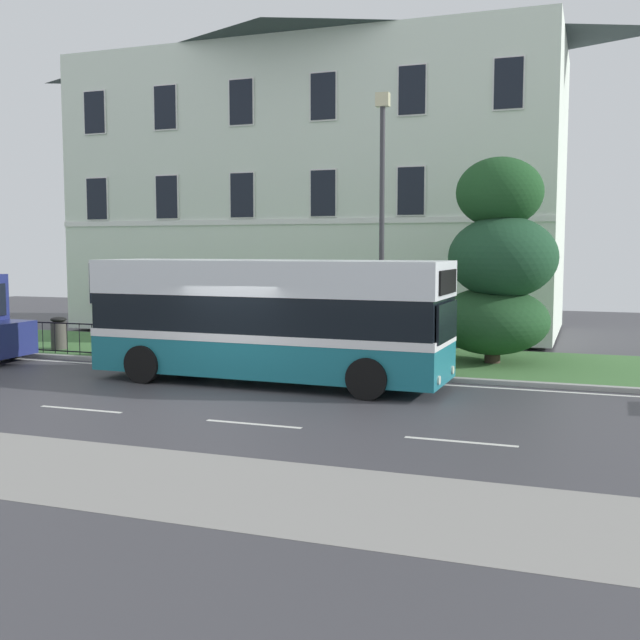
{
  "coord_description": "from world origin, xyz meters",
  "views": [
    {
      "loc": [
        8.09,
        -15.0,
        3.41
      ],
      "look_at": [
        1.33,
        3.91,
        1.49
      ],
      "focal_mm": 42.76,
      "sensor_mm": 36.0,
      "label": 1
    }
  ],
  "objects_px": {
    "street_lamp_post": "(382,214)",
    "litter_bin": "(59,333)",
    "single_decker_bus": "(269,319)",
    "evergreen_tree": "(498,268)",
    "georgian_townhouse": "(321,174)"
  },
  "relations": [
    {
      "from": "street_lamp_post",
      "to": "litter_bin",
      "type": "bearing_deg",
      "value": 178.89
    },
    {
      "from": "street_lamp_post",
      "to": "litter_bin",
      "type": "xyz_separation_m",
      "value": [
        -10.87,
        0.21,
        -3.66
      ]
    },
    {
      "from": "georgian_townhouse",
      "to": "single_decker_bus",
      "type": "relative_size",
      "value": 2.13
    },
    {
      "from": "litter_bin",
      "to": "street_lamp_post",
      "type": "bearing_deg",
      "value": -1.11
    },
    {
      "from": "street_lamp_post",
      "to": "litter_bin",
      "type": "relative_size",
      "value": 7.04
    },
    {
      "from": "georgian_townhouse",
      "to": "street_lamp_post",
      "type": "distance_m",
      "value": 11.36
    },
    {
      "from": "evergreen_tree",
      "to": "litter_bin",
      "type": "distance_m",
      "value": 14.04
    },
    {
      "from": "evergreen_tree",
      "to": "single_decker_bus",
      "type": "distance_m",
      "value": 6.94
    },
    {
      "from": "single_decker_bus",
      "to": "litter_bin",
      "type": "distance_m",
      "value": 9.18
    },
    {
      "from": "georgian_townhouse",
      "to": "street_lamp_post",
      "type": "bearing_deg",
      "value": -61.91
    },
    {
      "from": "evergreen_tree",
      "to": "street_lamp_post",
      "type": "bearing_deg",
      "value": -145.96
    },
    {
      "from": "street_lamp_post",
      "to": "single_decker_bus",
      "type": "bearing_deg",
      "value": -129.84
    },
    {
      "from": "single_decker_bus",
      "to": "street_lamp_post",
      "type": "distance_m",
      "value": 4.35
    },
    {
      "from": "georgian_townhouse",
      "to": "evergreen_tree",
      "type": "bearing_deg",
      "value": -44.13
    },
    {
      "from": "georgian_townhouse",
      "to": "litter_bin",
      "type": "distance_m",
      "value": 12.55
    }
  ]
}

